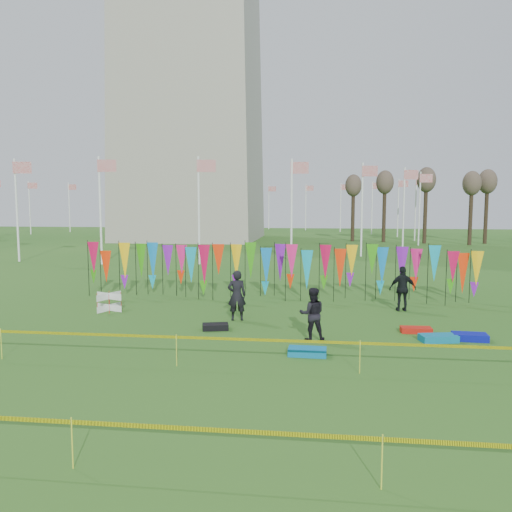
# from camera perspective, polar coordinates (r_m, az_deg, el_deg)

# --- Properties ---
(ground) EXTENTS (160.00, 160.00, 0.00)m
(ground) POSITION_cam_1_polar(r_m,az_deg,el_deg) (16.21, -0.37, -10.06)
(ground) COLOR #265919
(ground) RESTS_ON ground
(flagpole_ring) EXTENTS (57.40, 56.16, 8.00)m
(flagpole_ring) POSITION_cam_1_polar(r_m,az_deg,el_deg) (65.45, -7.20, 5.44)
(flagpole_ring) COLOR white
(flagpole_ring) RESTS_ON ground
(banner_row) EXTENTS (18.64, 0.64, 2.48)m
(banner_row) POSITION_cam_1_polar(r_m,az_deg,el_deg) (23.62, 2.76, -1.05)
(banner_row) COLOR black
(banner_row) RESTS_ON ground
(caution_tape_near) EXTENTS (26.00, 0.02, 0.90)m
(caution_tape_near) POSITION_cam_1_polar(r_m,az_deg,el_deg) (13.75, -2.60, -9.62)
(caution_tape_near) COLOR #FEFF05
(caution_tape_near) RESTS_ON ground
(caution_tape_far) EXTENTS (26.00, 0.02, 0.90)m
(caution_tape_far) POSITION_cam_1_polar(r_m,az_deg,el_deg) (8.73, -8.91, -19.09)
(caution_tape_far) COLOR #FEFF05
(caution_tape_far) RESTS_ON ground
(box_kite) EXTENTS (0.70, 0.70, 0.78)m
(box_kite) POSITION_cam_1_polar(r_m,az_deg,el_deg) (21.92, -16.43, -5.04)
(box_kite) COLOR red
(box_kite) RESTS_ON ground
(person_left) EXTENTS (0.79, 0.64, 1.95)m
(person_left) POSITION_cam_1_polar(r_m,az_deg,el_deg) (19.26, -2.21, -4.52)
(person_left) COLOR black
(person_left) RESTS_ON ground
(person_mid) EXTENTS (0.91, 0.62, 1.75)m
(person_mid) POSITION_cam_1_polar(r_m,az_deg,el_deg) (16.59, 6.44, -6.60)
(person_mid) COLOR black
(person_mid) RESTS_ON ground
(person_right) EXTENTS (1.16, 0.73, 1.89)m
(person_right) POSITION_cam_1_polar(r_m,az_deg,el_deg) (21.81, 16.42, -3.61)
(person_right) COLOR black
(person_right) RESTS_ON ground
(kite_bag_turquoise) EXTENTS (1.14, 0.60, 0.22)m
(kite_bag_turquoise) POSITION_cam_1_polar(r_m,az_deg,el_deg) (15.12, 5.88, -10.83)
(kite_bag_turquoise) COLOR #0C78B4
(kite_bag_turquoise) RESTS_ON ground
(kite_bag_blue) EXTENTS (1.13, 0.65, 0.23)m
(kite_bag_blue) POSITION_cam_1_polar(r_m,az_deg,el_deg) (18.09, 23.24, -8.48)
(kite_bag_blue) COLOR #0A12A8
(kite_bag_blue) RESTS_ON ground
(kite_bag_red) EXTENTS (1.05, 0.50, 0.19)m
(kite_bag_red) POSITION_cam_1_polar(r_m,az_deg,el_deg) (18.48, 17.82, -8.04)
(kite_bag_red) COLOR red
(kite_bag_red) RESTS_ON ground
(kite_bag_black) EXTENTS (1.02, 0.74, 0.21)m
(kite_bag_black) POSITION_cam_1_polar(r_m,az_deg,el_deg) (18.07, -4.66, -8.06)
(kite_bag_black) COLOR black
(kite_bag_black) RESTS_ON ground
(kite_bag_teal) EXTENTS (1.27, 0.80, 0.23)m
(kite_bag_teal) POSITION_cam_1_polar(r_m,az_deg,el_deg) (17.54, 20.12, -8.80)
(kite_bag_teal) COLOR #0B739F
(kite_bag_teal) RESTS_ON ground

